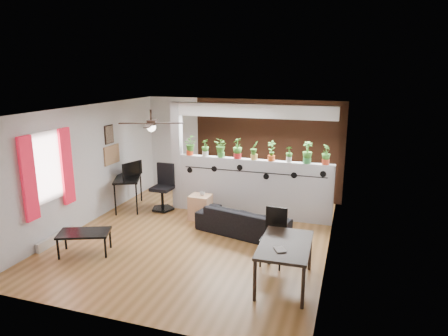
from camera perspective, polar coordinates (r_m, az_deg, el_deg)
room_shell at (r=7.95m, az=-3.92°, el=-1.01°), size 6.30×7.10×2.90m
partition_wall at (r=9.26m, az=4.24°, el=-2.86°), size 3.60×0.18×1.35m
ceiling_header at (r=8.91m, az=4.45°, el=8.13°), size 3.60×0.18×0.30m
pier_column at (r=9.72m, az=-6.69°, el=1.70°), size 0.22×0.20×2.60m
brick_panel at (r=10.50m, az=6.25°, el=2.63°), size 3.90×0.05×2.60m
vine_decal at (r=9.06m, az=4.14°, el=-0.58°), size 3.31×0.01×0.30m
window_assembly at (r=8.25m, az=-23.92°, el=-0.14°), size 0.09×1.30×1.55m
baseboard_heater at (r=8.67m, az=-22.91°, el=-9.29°), size 0.08×1.00×0.18m
corkboard at (r=9.95m, az=-15.73°, el=1.84°), size 0.03×0.60×0.45m
framed_art at (r=9.82m, az=-16.09°, el=4.64°), size 0.03×0.34×0.44m
ceiling_fan at (r=7.82m, az=-10.35°, el=6.13°), size 1.19×1.19×0.43m
potted_plant_0 at (r=9.53m, az=-4.93°, el=3.27°), size 0.30×0.29×0.45m
potted_plant_1 at (r=9.39m, az=-2.70°, el=3.00°), size 0.24×0.25×0.40m
potted_plant_2 at (r=9.25m, az=-0.42°, el=3.01°), size 0.30×0.27×0.46m
potted_plant_3 at (r=9.13m, az=1.94°, el=2.94°), size 0.26×0.30×0.48m
potted_plant_4 at (r=9.04m, az=4.34°, el=2.63°), size 0.27×0.28×0.43m
potted_plant_5 at (r=8.95m, az=6.80°, el=2.54°), size 0.26×0.22×0.45m
potted_plant_6 at (r=8.90m, az=9.29°, el=2.05°), size 0.21×0.19×0.36m
potted_plant_7 at (r=8.84m, az=11.83°, el=2.25°), size 0.27×0.22×0.48m
potted_plant_8 at (r=8.81m, az=14.38°, el=1.93°), size 0.21×0.25×0.43m
sofa at (r=8.40m, az=2.70°, el=-7.56°), size 1.95×1.13×0.54m
cube_shelf at (r=9.16m, az=-3.38°, el=-5.61°), size 0.47×0.42×0.57m
cup at (r=9.03m, az=-3.12°, el=-3.67°), size 0.15×0.15×0.09m
computer_desk at (r=10.02m, az=-13.56°, el=-1.67°), size 0.97×1.23×0.79m
monitor at (r=10.10m, az=-13.18°, el=-0.51°), size 0.34×0.16×0.19m
office_chair at (r=9.80m, az=-8.65°, el=-3.16°), size 0.58×0.58×1.11m
dining_table at (r=6.44m, az=8.72°, el=-11.21°), size 0.82×1.31×0.70m
book at (r=6.15m, az=7.34°, el=-11.55°), size 0.23×0.25×0.02m
folding_chair at (r=7.12m, az=7.27°, el=-8.91°), size 0.44×0.44×1.01m
coffee_table at (r=7.90m, az=-19.36°, el=-8.92°), size 1.04×0.82×0.43m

